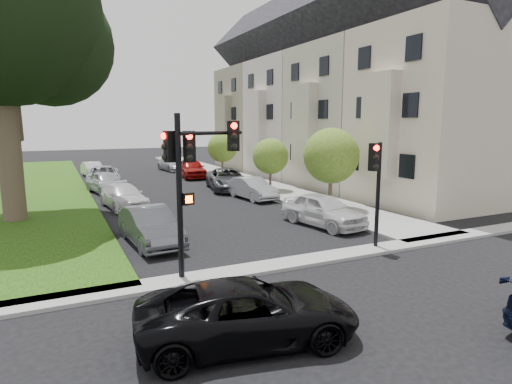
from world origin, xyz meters
name	(u,v)px	position (x,y,z in m)	size (l,w,h in m)	color
ground	(330,284)	(0.00, 0.00, 0.00)	(140.00, 140.00, 0.00)	black
grass_strip	(24,189)	(-9.00, 24.00, 0.06)	(8.00, 44.00, 0.12)	black
sidewalk_right	(232,177)	(6.75, 24.00, 0.06)	(3.50, 44.00, 0.12)	gray
sidewalk_cross	(295,262)	(0.00, 2.00, 0.06)	(60.00, 1.00, 0.12)	gray
house_a	(434,81)	(12.45, 8.00, 6.93)	(7.70, 7.55, 15.97)	#ACA496
house_b	(350,90)	(12.45, 15.50, 6.93)	(7.70, 7.55, 15.97)	#B2AEA2
house_c	(296,96)	(12.45, 23.00, 6.93)	(7.70, 7.55, 15.97)	#AFA59D
house_d	(258,100)	(12.45, 30.50, 6.93)	(7.70, 7.55, 15.97)	gray
small_tree_a	(331,156)	(6.20, 8.80, 2.93)	(2.94, 2.94, 4.41)	#4B3F33
small_tree_b	(270,156)	(6.20, 15.73, 2.42)	(2.42, 2.42, 3.63)	#4B3F33
small_tree_c	(222,148)	(6.20, 24.74, 2.51)	(2.52, 2.52, 3.78)	#4B3F33
traffic_signal_main	(191,166)	(-3.41, 2.23, 3.40)	(2.41, 0.70, 4.93)	black
traffic_signal_secondary	(376,176)	(3.47, 2.19, 2.77)	(0.54, 0.43, 3.97)	black
car_cross_near	(248,312)	(-3.50, -1.94, 0.66)	(2.20, 4.78, 1.33)	black
car_parked_0	(323,210)	(3.88, 6.05, 0.75)	(1.77, 4.39, 1.50)	silver
car_parked_1	(252,188)	(3.90, 13.72, 0.67)	(1.42, 4.07, 1.34)	#999BA0
car_parked_2	(228,179)	(3.90, 17.75, 0.75)	(2.49, 5.39, 1.50)	#3F4247
car_parked_3	(192,168)	(3.59, 25.20, 0.80)	(1.90, 4.72, 1.61)	maroon
car_parked_4	(172,164)	(3.47, 31.22, 0.66)	(1.85, 4.55, 1.32)	#999BA0
car_parked_5	(150,226)	(-3.83, 6.45, 0.72)	(1.53, 4.38, 1.44)	#3F4247
car_parked_6	(124,196)	(-3.66, 14.28, 0.65)	(1.83, 4.49, 1.30)	silver
car_parked_7	(106,182)	(-3.93, 19.92, 0.74)	(1.74, 4.31, 1.47)	#999BA0
car_parked_8	(103,176)	(-3.68, 23.99, 0.71)	(2.37, 5.14, 1.43)	#999BA0
car_parked_9	(93,170)	(-3.96, 29.51, 0.64)	(1.35, 3.87, 1.28)	silver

